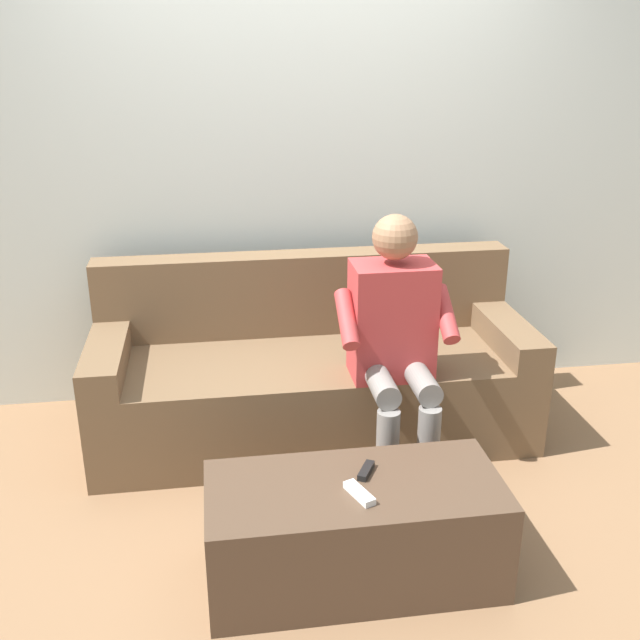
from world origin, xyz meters
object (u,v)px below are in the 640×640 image
Objects in this scene: couch at (312,375)px; coffee_table at (354,530)px; remote_black at (366,471)px; person_solo_seated at (395,333)px; remote_white at (358,493)px.

coffee_table is at bearing 90.00° from couch.
remote_black is at bearing -129.53° from coffee_table.
person_solo_seated is at bearing 129.22° from couch.
coffee_table is at bearing 154.48° from remote_white.
coffee_table is 0.23m from remote_white.
couch reaches higher than remote_white.
person_solo_seated reaches higher than remote_white.
couch is 1.07m from remote_black.
remote_black reaches higher than coffee_table.
remote_white is (0.33, 0.81, -0.26)m from person_solo_seated.
person_solo_seated reaches higher than coffee_table.
remote_white reaches higher than coffee_table.
couch is 14.54× the size of remote_white.
couch is 18.22× the size of remote_black.
person_solo_seated reaches higher than couch.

